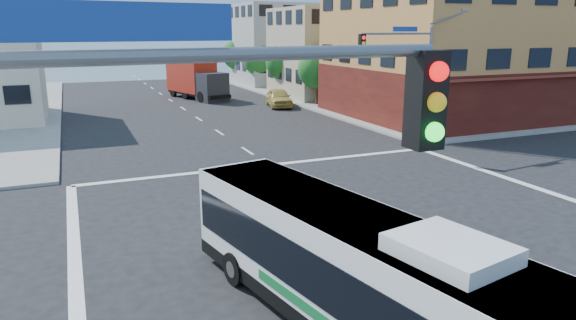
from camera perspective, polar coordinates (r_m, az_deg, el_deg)
name	(u,v)px	position (r m, az deg, el deg)	size (l,w,h in m)	color
ground	(365,228)	(18.47, 8.55, -7.51)	(120.00, 120.00, 0.00)	black
sidewalk_ne	(462,87)	(66.69, 18.79, 7.70)	(50.00, 50.00, 0.15)	gray
corner_building_ne	(463,42)	(44.03, 18.86, 12.32)	(18.10, 15.44, 14.00)	#BD8143
building_east_near	(336,53)	(55.15, 5.41, 11.79)	(12.06, 10.06, 9.00)	tan
building_east_far	(285,44)	(67.78, -0.32, 12.72)	(12.06, 10.06, 10.00)	#A4A49F
signal_mast_ne	(407,62)	(31.11, 13.11, 10.53)	(7.91, 1.13, 8.07)	slate
signal_mast_sw	(96,272)	(4.31, -20.59, -11.59)	(7.91, 1.01, 8.07)	slate
street_tree_a	(319,66)	(47.50, 3.41, 10.34)	(3.60, 3.60, 5.53)	#3C2216
street_tree_b	(285,60)	(54.76, -0.37, 11.05)	(3.80, 3.80, 5.79)	#3C2216
street_tree_c	(259,59)	(62.23, -3.25, 11.14)	(3.40, 3.40, 5.29)	#3C2216
street_tree_d	(238,53)	(69.78, -5.53, 11.78)	(4.00, 4.00, 6.03)	#3C2216
transit_bus	(349,269)	(11.91, 6.78, -11.94)	(4.37, 11.00, 3.19)	black
box_truck	(196,80)	(53.40, -10.15, 8.74)	(4.79, 8.98, 3.88)	#25252B
parked_car	(279,98)	(47.04, -1.04, 6.94)	(1.95, 4.85, 1.65)	tan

